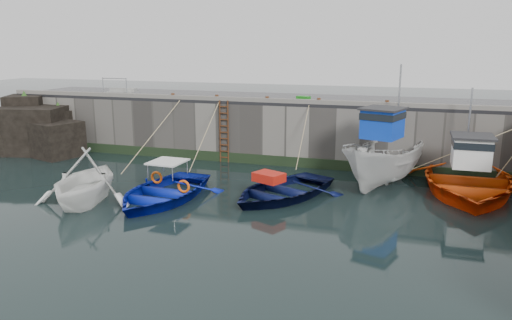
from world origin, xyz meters
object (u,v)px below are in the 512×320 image
(boat_near_blue, at_px, (163,199))
(bollard_a, at_px, (173,96))
(ladder, at_px, (224,132))
(boat_near_white, at_px, (86,202))
(boat_far_white, at_px, (385,160))
(bollard_e, at_px, (387,103))
(bollard_d, at_px, (319,101))
(boat_near_navy, at_px, (281,196))
(bollard_c, at_px, (267,99))
(bollard_b, at_px, (217,97))
(fish_crate, at_px, (303,99))
(boat_far_orange, at_px, (467,180))

(boat_near_blue, distance_m, bollard_a, 8.30)
(ladder, relative_size, boat_near_white, 0.70)
(boat_far_white, distance_m, bollard_e, 3.03)
(bollard_d, distance_m, bollard_e, 3.20)
(bollard_a, relative_size, bollard_d, 1.00)
(boat_near_navy, xyz_separation_m, bollard_c, (-2.17, 5.26, 3.30))
(bollard_e, bearing_deg, boat_near_blue, -138.86)
(ladder, relative_size, bollard_c, 11.43)
(bollard_c, bearing_deg, boat_far_white, -18.75)
(bollard_b, distance_m, bollard_d, 5.30)
(boat_near_navy, height_order, fish_crate, fish_crate)
(boat_far_orange, distance_m, bollard_b, 12.52)
(bollard_a, height_order, bollard_e, same)
(boat_near_blue, bearing_deg, ladder, 92.31)
(bollard_b, xyz_separation_m, bollard_d, (5.30, 0.00, 0.00))
(fish_crate, height_order, bollard_e, bollard_e)
(boat_near_blue, xyz_separation_m, boat_far_white, (8.20, 4.99, 1.04))
(ladder, distance_m, boat_near_blue, 6.87)
(bollard_c, bearing_deg, bollard_b, 180.00)
(boat_near_blue, distance_m, boat_far_orange, 12.49)
(bollard_b, xyz_separation_m, bollard_c, (2.70, 0.00, 0.00))
(fish_crate, height_order, bollard_a, bollard_a)
(ladder, relative_size, boat_near_navy, 0.61)
(boat_far_orange, height_order, bollard_c, boat_far_orange)
(ladder, relative_size, bollard_e, 11.43)
(boat_far_white, height_order, boat_far_orange, boat_far_white)
(boat_near_navy, height_order, bollard_a, bollard_a)
(boat_far_orange, relative_size, bollard_a, 26.68)
(bollard_c, bearing_deg, boat_near_blue, -107.65)
(ladder, distance_m, bollard_e, 8.19)
(boat_near_blue, relative_size, bollard_b, 19.45)
(bollard_a, height_order, bollard_d, same)
(ladder, xyz_separation_m, boat_far_white, (8.16, -1.69, -0.55))
(boat_near_navy, bearing_deg, bollard_b, 156.51)
(bollard_c, height_order, bollard_e, same)
(fish_crate, bearing_deg, bollard_c, -138.76)
(boat_far_orange, height_order, bollard_e, boat_far_orange)
(bollard_b, distance_m, bollard_e, 8.50)
(boat_near_white, bearing_deg, boat_near_blue, 12.37)
(boat_near_navy, distance_m, boat_far_orange, 7.76)
(boat_near_navy, xyz_separation_m, boat_far_white, (3.80, 3.24, 1.04))
(ladder, height_order, boat_near_blue, ladder)
(boat_far_orange, relative_size, bollard_b, 26.68)
(boat_near_white, distance_m, bollard_a, 8.93)
(boat_near_white, height_order, bollard_c, bollard_c)
(boat_near_white, bearing_deg, bollard_c, 46.15)
(ladder, distance_m, boat_near_white, 8.54)
(fish_crate, bearing_deg, boat_near_navy, -68.07)
(bollard_c, bearing_deg, bollard_e, 0.00)
(bollard_c, bearing_deg, bollard_a, 180.00)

